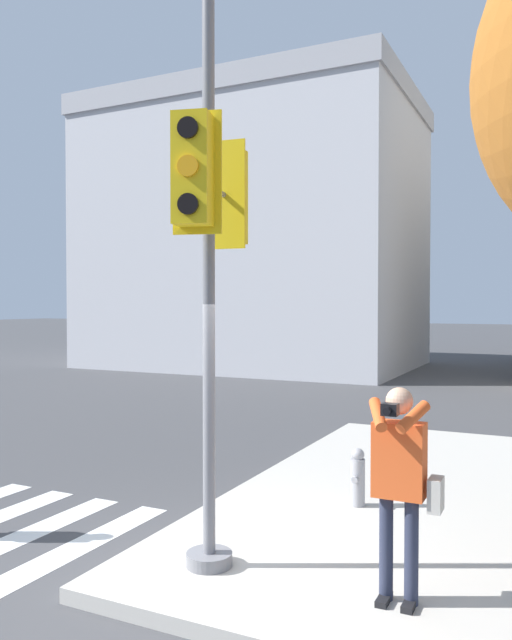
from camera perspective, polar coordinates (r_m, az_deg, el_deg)
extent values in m
plane|color=#424244|center=(5.99, -10.14, -23.21)|extent=(160.00, 160.00, 0.00)
cube|color=silver|center=(7.06, -15.87, -19.30)|extent=(0.37, 2.68, 0.01)
cube|color=silver|center=(7.54, -20.26, -17.96)|extent=(0.37, 2.68, 0.01)
cylinder|color=slate|center=(6.03, -4.29, -20.95)|extent=(0.42, 0.42, 0.12)
cylinder|color=slate|center=(5.59, -4.34, 4.48)|extent=(0.11, 0.11, 5.07)
cylinder|color=slate|center=(5.87, -3.50, 11.60)|extent=(0.09, 0.33, 0.05)
cube|color=yellow|center=(6.13, -2.47, 11.17)|extent=(0.33, 0.27, 0.90)
cube|color=yellow|center=(6.01, -2.94, 11.36)|extent=(0.42, 0.07, 1.02)
cylinder|color=black|center=(6.31, -2.00, 13.66)|extent=(0.17, 0.05, 0.17)
cylinder|color=orange|center=(6.25, -2.00, 10.97)|extent=(0.17, 0.05, 0.17)
cylinder|color=black|center=(6.21, -2.00, 8.24)|extent=(0.17, 0.05, 0.17)
cylinder|color=slate|center=(5.48, -4.96, 12.94)|extent=(0.13, 0.32, 0.05)
cube|color=yellow|center=(5.22, -5.81, 13.54)|extent=(0.35, 0.31, 0.90)
cube|color=yellow|center=(5.34, -5.40, 13.25)|extent=(0.41, 0.13, 1.02)
cylinder|color=black|center=(5.16, -6.26, 17.09)|extent=(0.17, 0.07, 0.17)
cylinder|color=orange|center=(5.09, -6.25, 13.84)|extent=(0.17, 0.07, 0.17)
cylinder|color=black|center=(5.03, -6.24, 10.50)|extent=(0.17, 0.07, 0.17)
cube|color=black|center=(5.49, 11.62, -23.73)|extent=(0.09, 0.24, 0.05)
cube|color=black|center=(5.45, 13.85, -23.94)|extent=(0.09, 0.24, 0.05)
cylinder|color=#282D42|center=(5.39, 11.81, -19.67)|extent=(0.11, 0.11, 0.84)
cylinder|color=#282D42|center=(5.35, 14.02, -19.86)|extent=(0.11, 0.11, 0.84)
cube|color=#E55623|center=(5.16, 12.96, -12.33)|extent=(0.40, 0.22, 0.59)
sphere|color=tan|center=(5.07, 12.99, -7.22)|extent=(0.21, 0.21, 0.21)
cube|color=black|center=(4.77, 12.15, -8.00)|extent=(0.12, 0.10, 0.09)
cylinder|color=black|center=(4.70, 11.95, -8.13)|extent=(0.06, 0.08, 0.06)
cylinder|color=#E55623|center=(4.98, 11.09, -8.46)|extent=(0.23, 0.35, 0.23)
cylinder|color=#E55623|center=(4.92, 14.16, -8.60)|extent=(0.23, 0.35, 0.23)
cube|color=#B7B2A8|center=(5.19, 16.12, -15.09)|extent=(0.10, 0.20, 0.26)
cylinder|color=#99999E|center=(7.63, 9.29, -14.43)|extent=(0.17, 0.17, 0.55)
sphere|color=#99999E|center=(7.54, 9.30, -12.05)|extent=(0.15, 0.15, 0.15)
cylinder|color=#99999E|center=(7.51, 9.03, -14.21)|extent=(0.08, 0.06, 0.08)
cube|color=#BCBCC1|center=(25.76, 0.06, 6.87)|extent=(12.41, 8.64, 9.88)
cube|color=#A3A3A8|center=(26.80, 0.06, 18.31)|extent=(12.61, 8.84, 0.80)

